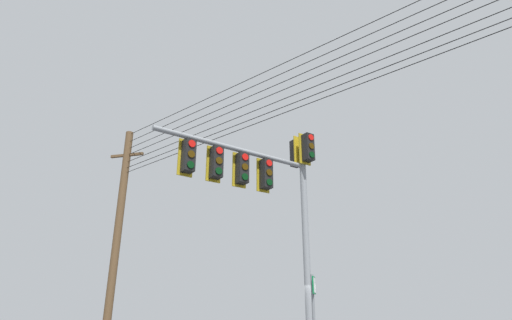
# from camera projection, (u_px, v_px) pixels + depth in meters

# --- Properties ---
(signal_mast_assembly) EXTENTS (3.82, 4.25, 7.25)m
(signal_mast_assembly) POSITION_uv_depth(u_px,v_px,m) (268.00, 185.00, 12.44)
(signal_mast_assembly) COLOR gray
(signal_mast_assembly) RESTS_ON ground
(utility_pole_wooden) EXTENTS (0.36, 1.72, 10.34)m
(utility_pole_wooden) POSITION_uv_depth(u_px,v_px,m) (117.00, 235.00, 19.00)
(utility_pole_wooden) COLOR brown
(utility_pole_wooden) RESTS_ON ground
(route_sign_primary) EXTENTS (0.30, 0.12, 2.59)m
(route_sign_primary) POSITION_uv_depth(u_px,v_px,m) (314.00, 319.00, 9.87)
(route_sign_primary) COLOR slate
(route_sign_primary) RESTS_ON ground
(overhead_wire_span) EXTENTS (11.74, 18.64, 2.36)m
(overhead_wire_span) POSITION_uv_depth(u_px,v_px,m) (324.00, 72.00, 14.03)
(overhead_wire_span) COLOR black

